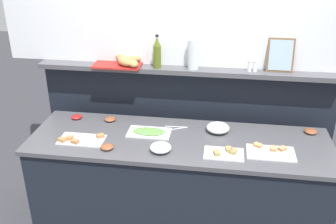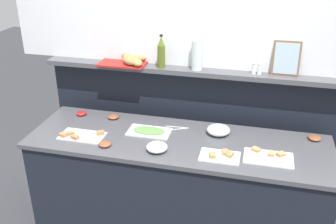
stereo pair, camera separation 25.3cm
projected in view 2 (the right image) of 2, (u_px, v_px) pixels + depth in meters
name	position (u px, v px, depth m)	size (l,w,h in m)	color
ground_plane	(190.00, 191.00, 3.86)	(12.00, 12.00, 0.00)	#38383D
buffet_counter	(177.00, 189.00, 3.14)	(2.31, 0.71, 0.92)	black
back_ledge_unit	(190.00, 133.00, 3.51)	(2.53, 0.22, 1.34)	black
sandwich_platter_front	(268.00, 157.00, 2.71)	(0.34, 0.20, 0.04)	white
sandwich_platter_rear	(220.00, 156.00, 2.72)	(0.28, 0.18, 0.04)	silver
sandwich_platter_side	(81.00, 135.00, 2.99)	(0.34, 0.19, 0.04)	silver
cold_cuts_platter	(149.00, 131.00, 3.05)	(0.34, 0.19, 0.02)	silver
glass_bowl_large	(157.00, 147.00, 2.79)	(0.16, 0.16, 0.06)	silver
glass_bowl_medium	(218.00, 130.00, 3.02)	(0.18, 0.18, 0.07)	silver
condiment_bowl_red	(81.00, 113.00, 3.34)	(0.09, 0.09, 0.03)	red
condiment_bowl_teal	(315.00, 138.00, 2.94)	(0.10, 0.10, 0.03)	brown
condiment_bowl_dark	(113.00, 117.00, 3.28)	(0.09, 0.09, 0.03)	brown
condiment_bowl_cream	(105.00, 144.00, 2.86)	(0.10, 0.10, 0.03)	brown
serving_tongs	(178.00, 128.00, 3.11)	(0.19, 0.09, 0.01)	#B7BABF
olive_oil_bottle	(161.00, 53.00, 3.15)	(0.06, 0.06, 0.28)	#56661E
salt_shaker	(254.00, 69.00, 3.04)	(0.03, 0.03, 0.09)	white
pepper_shaker	(260.00, 69.00, 3.03)	(0.03, 0.03, 0.09)	white
bread_basket	(129.00, 60.00, 3.27)	(0.42, 0.31, 0.08)	#B2231E
framed_picture	(286.00, 58.00, 2.98)	(0.21, 0.06, 0.27)	brown
water_carafe	(197.00, 55.00, 3.10)	(0.09, 0.09, 0.24)	silver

